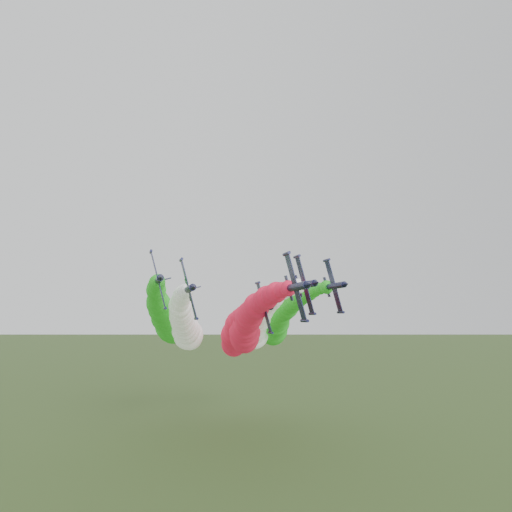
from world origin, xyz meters
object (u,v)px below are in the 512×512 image
object	(u,v)px
jet_inner_left	(185,326)
jet_inner_right	(258,322)
jet_outer_left	(166,319)
jet_outer_right	(279,321)
jet_trail	(235,334)
jet_lead	(248,327)

from	to	relation	value
jet_inner_left	jet_inner_right	distance (m)	21.13
jet_inner_right	jet_outer_left	bearing A→B (deg)	162.48
jet_outer_left	jet_outer_right	size ratio (longest dim) A/B	1.00
jet_outer_left	jet_trail	size ratio (longest dim) A/B	0.99
jet_lead	jet_trail	bearing A→B (deg)	85.26
jet_lead	jet_inner_right	size ratio (longest dim) A/B	0.99
jet_outer_right	jet_outer_left	bearing A→B (deg)	-178.50
jet_outer_right	jet_inner_left	bearing A→B (deg)	-171.14
jet_inner_left	jet_outer_right	distance (m)	30.01
jet_inner_left	jet_outer_left	distance (m)	6.81
jet_outer_left	jet_outer_right	xyz separation A→B (m)	(34.96, 0.91, -0.87)
jet_inner_right	jet_outer_left	xyz separation A→B (m)	(-25.94, 8.19, 0.84)
jet_inner_right	jet_outer_right	distance (m)	12.82
jet_inner_left	jet_outer_left	xyz separation A→B (m)	(-5.33, 3.70, 2.04)
jet_inner_left	jet_outer_left	bearing A→B (deg)	145.22
jet_inner_right	jet_trail	distance (m)	17.57
jet_inner_right	jet_outer_right	size ratio (longest dim) A/B	1.00
jet_lead	jet_trail	xyz separation A→B (m)	(2.37, 28.60, -2.79)
jet_inner_left	jet_inner_right	world-z (taller)	jet_inner_right
jet_inner_left	jet_inner_right	size ratio (longest dim) A/B	0.99
jet_outer_right	jet_trail	distance (m)	15.13
jet_inner_left	jet_inner_right	bearing A→B (deg)	-12.27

